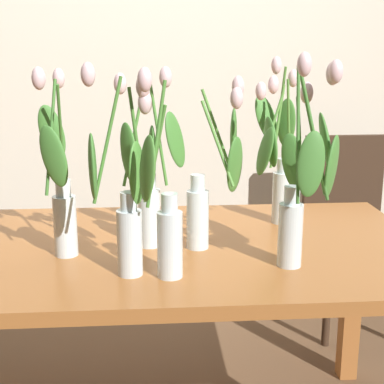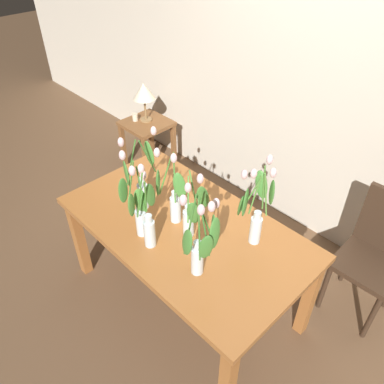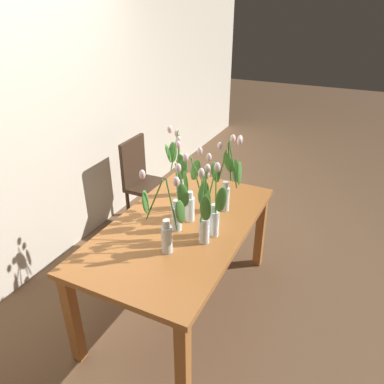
# 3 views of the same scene
# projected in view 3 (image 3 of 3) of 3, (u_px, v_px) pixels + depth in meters

# --- Properties ---
(ground_plane) EXTENTS (18.00, 18.00, 0.00)m
(ground_plane) POSITION_uv_depth(u_px,v_px,m) (182.00, 303.00, 2.91)
(ground_plane) COLOR brown
(room_wall_rear) EXTENTS (9.00, 0.10, 2.70)m
(room_wall_rear) POSITION_uv_depth(u_px,v_px,m) (22.00, 115.00, 2.81)
(room_wall_rear) COLOR beige
(room_wall_rear) RESTS_ON ground
(dining_table) EXTENTS (1.60, 0.90, 0.74)m
(dining_table) POSITION_uv_depth(u_px,v_px,m) (181.00, 235.00, 2.61)
(dining_table) COLOR #A3602D
(dining_table) RESTS_ON ground
(tulip_vase_0) EXTENTS (0.19, 0.17, 0.56)m
(tulip_vase_0) POSITION_uv_depth(u_px,v_px,m) (204.00, 218.00, 2.29)
(tulip_vase_0) COLOR silver
(tulip_vase_0) RESTS_ON dining_table
(tulip_vase_1) EXTENTS (0.14, 0.28, 0.55)m
(tulip_vase_1) POSITION_uv_depth(u_px,v_px,m) (165.00, 227.00, 2.19)
(tulip_vase_1) COLOR silver
(tulip_vase_1) RESTS_ON dining_table
(tulip_vase_2) EXTENTS (0.17, 0.24, 0.59)m
(tulip_vase_2) POSITION_uv_depth(u_px,v_px,m) (228.00, 181.00, 2.66)
(tulip_vase_2) COLOR silver
(tulip_vase_2) RESTS_ON dining_table
(tulip_vase_3) EXTENTS (0.22, 0.16, 0.55)m
(tulip_vase_3) POSITION_uv_depth(u_px,v_px,m) (179.00, 207.00, 2.42)
(tulip_vase_3) COLOR silver
(tulip_vase_3) RESTS_ON dining_table
(tulip_vase_4) EXTENTS (0.15, 0.16, 0.55)m
(tulip_vase_4) POSITION_uv_depth(u_px,v_px,m) (214.00, 214.00, 2.35)
(tulip_vase_4) COLOR silver
(tulip_vase_4) RESTS_ON dining_table
(tulip_vase_5) EXTENTS (0.17, 0.18, 0.52)m
(tulip_vase_5) POSITION_uv_depth(u_px,v_px,m) (193.00, 197.00, 2.55)
(tulip_vase_5) COLOR silver
(tulip_vase_5) RESTS_ON dining_table
(tulip_vase_6) EXTENTS (0.17, 0.22, 0.57)m
(tulip_vase_6) POSITION_uv_depth(u_px,v_px,m) (178.00, 170.00, 2.84)
(tulip_vase_6) COLOR silver
(tulip_vase_6) RESTS_ON dining_table
(dining_chair) EXTENTS (0.41, 0.41, 0.93)m
(dining_chair) POSITION_uv_depth(u_px,v_px,m) (143.00, 178.00, 3.73)
(dining_chair) COLOR #382619
(dining_chair) RESTS_ON ground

